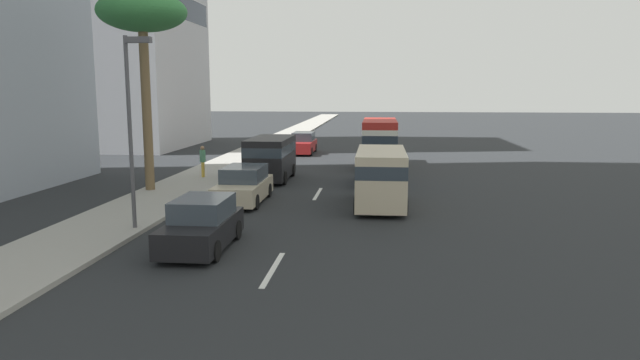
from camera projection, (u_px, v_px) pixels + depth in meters
name	position (u px, v px, depth m)	size (l,w,h in m)	color
ground_plane	(332.00, 170.00, 35.79)	(198.00, 198.00, 0.00)	#26282B
sidewalk_right	(222.00, 168.00, 36.49)	(162.00, 3.52, 0.15)	#9E9B93
lane_stripe_mid	(273.00, 269.00, 15.97)	(3.20, 0.16, 0.01)	silver
lane_stripe_far	(318.00, 194.00, 27.62)	(3.20, 0.16, 0.01)	silver
car_lead	(303.00, 144.00, 45.16)	(4.73, 1.79, 1.68)	#A51E1E
car_second	(202.00, 225.00, 17.96)	(4.13, 1.81, 1.61)	black
van_third	(381.00, 175.00, 24.39)	(5.37, 2.17, 2.44)	beige
van_fourth	(271.00, 156.00, 31.71)	(5.05, 2.23, 2.38)	black
minibus_fifth	(380.00, 141.00, 37.37)	(6.72, 2.30, 3.06)	silver
car_sixth	(244.00, 185.00, 25.45)	(4.56, 1.92, 1.61)	beige
car_seventh	(376.00, 170.00, 30.44)	(4.18, 1.92, 1.61)	#1E478C
pedestrian_near_lamp	(203.00, 160.00, 31.89)	(0.39, 0.38, 1.75)	gold
palm_tree	(142.00, 16.00, 26.73)	(4.17, 4.17, 9.41)	brown
street_lamp	(132.00, 111.00, 19.58)	(0.24, 0.97, 6.65)	#4C4C51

